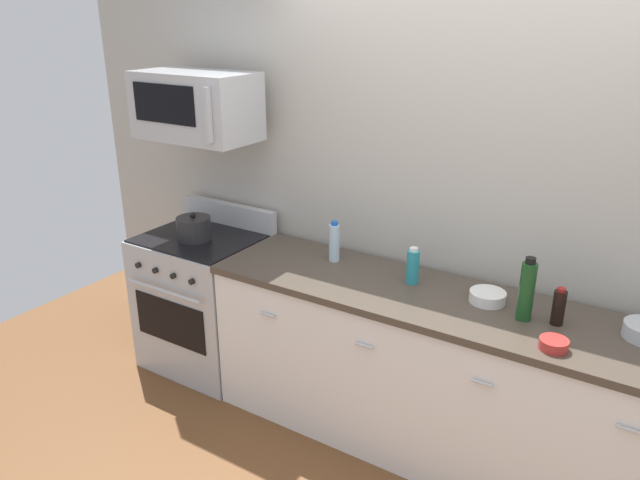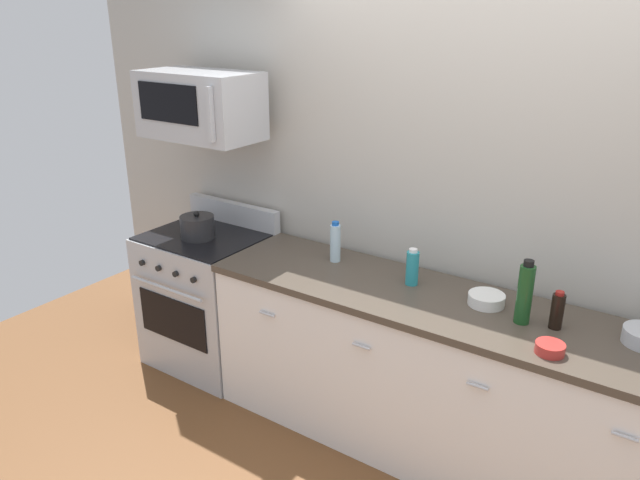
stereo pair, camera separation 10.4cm
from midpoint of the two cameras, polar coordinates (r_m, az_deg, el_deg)
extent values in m
plane|color=brown|center=(3.63, 9.99, -18.69)|extent=(6.85, 6.85, 0.00)
cube|color=#B7B2A8|center=(3.34, 14.20, 3.79)|extent=(5.71, 0.10, 2.70)
cube|color=white|center=(3.37, 10.46, -12.91)|extent=(2.59, 0.62, 0.88)
cube|color=#473D33|center=(3.14, 11.01, -5.92)|extent=(2.62, 0.65, 0.04)
cube|color=black|center=(3.40, 8.07, -20.70)|extent=(2.59, 0.02, 0.10)
cylinder|color=silver|center=(3.37, -5.84, -7.05)|extent=(0.10, 0.02, 0.02)
cylinder|color=silver|center=(3.08, 3.20, -9.91)|extent=(0.10, 0.02, 0.02)
cylinder|color=silver|center=(2.88, 13.99, -12.95)|extent=(0.10, 0.02, 0.02)
cylinder|color=silver|center=(2.80, 26.14, -15.77)|extent=(0.10, 0.02, 0.02)
cube|color=#B7BABF|center=(4.17, -11.47, -5.71)|extent=(0.76, 0.64, 0.91)
cube|color=black|center=(3.98, -14.68, -7.48)|extent=(0.58, 0.01, 0.30)
cylinder|color=#B7BABF|center=(3.86, -15.32, -4.65)|extent=(0.61, 0.02, 0.02)
cube|color=#B7BABF|center=(4.16, -9.27, 2.37)|extent=(0.76, 0.06, 0.16)
cube|color=black|center=(3.99, -11.94, 0.22)|extent=(0.73, 0.61, 0.01)
cylinder|color=black|center=(3.99, -17.47, -2.29)|extent=(0.04, 0.02, 0.04)
cylinder|color=black|center=(3.88, -16.00, -2.78)|extent=(0.04, 0.02, 0.04)
cylinder|color=black|center=(3.77, -14.44, -3.31)|extent=(0.04, 0.02, 0.04)
cylinder|color=black|center=(3.67, -12.79, -3.86)|extent=(0.04, 0.02, 0.04)
cube|color=#B7BABF|center=(3.81, -12.37, 12.24)|extent=(0.74, 0.40, 0.40)
cube|color=black|center=(3.71, -15.31, 12.26)|extent=(0.48, 0.01, 0.22)
cube|color=#B7BABF|center=(3.45, -11.33, 11.44)|extent=(0.02, 0.04, 0.30)
cylinder|color=black|center=(3.01, 20.62, -5.99)|extent=(0.06, 0.06, 0.17)
cylinder|color=maroon|center=(2.97, 20.84, -4.40)|extent=(0.04, 0.04, 0.02)
cylinder|color=teal|center=(3.25, 7.82, -2.54)|extent=(0.07, 0.07, 0.18)
cylinder|color=white|center=(3.21, 7.91, -0.88)|extent=(0.04, 0.04, 0.02)
cylinder|color=#19471E|center=(2.98, 17.92, -4.65)|extent=(0.07, 0.07, 0.29)
cylinder|color=black|center=(2.92, 18.26, -1.85)|extent=(0.05, 0.05, 0.03)
cylinder|color=silver|center=(3.50, 0.51, -0.29)|extent=(0.06, 0.06, 0.22)
cylinder|color=blue|center=(3.46, 0.51, 1.58)|extent=(0.04, 0.04, 0.02)
cylinder|color=#B72D28|center=(2.82, 20.14, -9.20)|extent=(0.13, 0.13, 0.05)
torus|color=#B72D28|center=(2.81, 20.20, -8.84)|extent=(0.13, 0.13, 0.01)
cylinder|color=#B72D28|center=(2.83, 20.09, -9.56)|extent=(0.07, 0.07, 0.01)
cylinder|color=white|center=(3.14, 14.57, -5.21)|extent=(0.18, 0.18, 0.06)
torus|color=white|center=(3.13, 14.61, -4.81)|extent=(0.18, 0.18, 0.01)
cylinder|color=white|center=(3.15, 14.53, -5.60)|extent=(0.10, 0.10, 0.01)
cylinder|color=#262628|center=(3.93, -12.53, 1.08)|extent=(0.22, 0.22, 0.15)
sphere|color=black|center=(3.90, -12.63, 2.29)|extent=(0.04, 0.04, 0.04)
camera|label=1|loc=(0.05, -90.90, -0.35)|focal=34.00mm
camera|label=2|loc=(0.05, 89.10, 0.35)|focal=34.00mm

